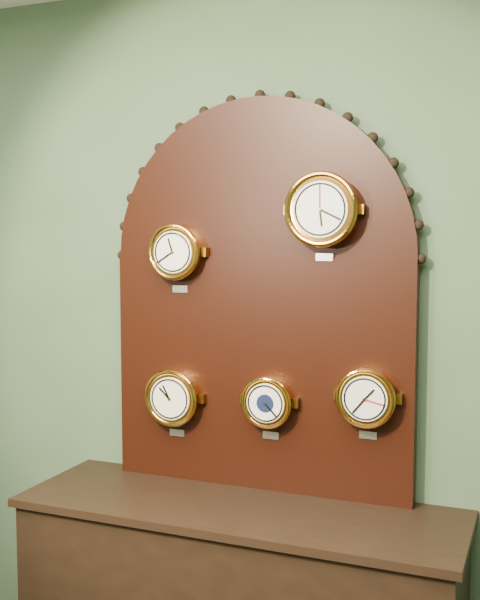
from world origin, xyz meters
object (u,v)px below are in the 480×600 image
at_px(roman_clock, 176,252).
at_px(arabic_clock, 322,210).
at_px(barometer, 268,402).
at_px(tide_clock, 367,397).
at_px(display_board, 260,284).
at_px(hygrometer, 173,397).

bearing_deg(roman_clock, arabic_clock, -0.12).
xyz_separation_m(roman_clock, barometer, (0.38, 0.00, -0.56)).
relative_size(roman_clock, arabic_clock, 0.84).
bearing_deg(barometer, roman_clock, -179.95).
xyz_separation_m(barometer, tide_clock, (0.38, -0.00, 0.05)).
xyz_separation_m(display_board, hygrometer, (-0.34, -0.07, -0.46)).
bearing_deg(hygrometer, roman_clock, 0.78).
bearing_deg(tide_clock, barometer, 179.95).
distance_m(roman_clock, tide_clock, 0.92).
relative_size(hygrometer, barometer, 1.11).
relative_size(hygrometer, tide_clock, 1.04).
bearing_deg(hygrometer, display_board, 11.06).
xyz_separation_m(roman_clock, tide_clock, (0.76, 0.00, -0.51)).
relative_size(arabic_clock, tide_clock, 1.19).
xyz_separation_m(display_board, roman_clock, (-0.32, -0.07, 0.12)).
bearing_deg(display_board, roman_clock, -168.39).
height_order(display_board, barometer, display_board).
distance_m(arabic_clock, hygrometer, 0.95).
xyz_separation_m(display_board, barometer, (0.06, -0.07, -0.44)).
relative_size(display_board, hygrometer, 5.46).
distance_m(hygrometer, barometer, 0.40).
distance_m(display_board, tide_clock, 0.59).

